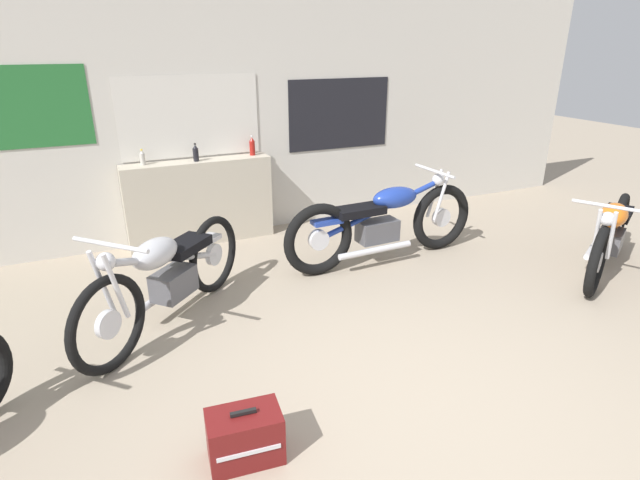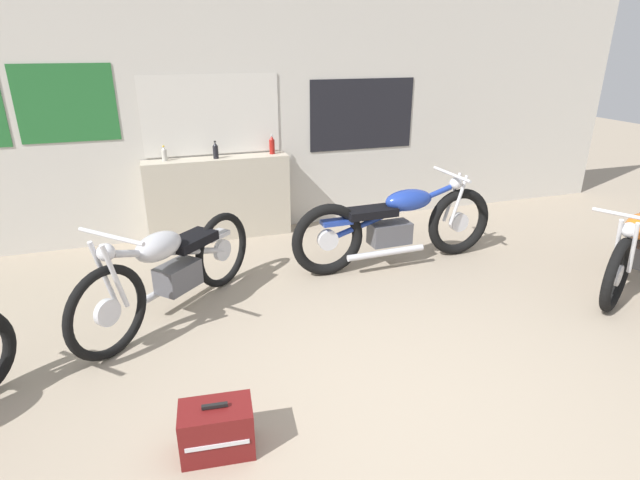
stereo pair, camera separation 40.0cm
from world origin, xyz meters
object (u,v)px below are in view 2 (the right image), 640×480
Objects in this scene: bottle_center at (272,145)px; hard_case_darkred at (217,429)px; bottle_left_center at (216,151)px; motorcycle_silver at (171,268)px; bottle_leftmost at (164,154)px; motorcycle_blue at (397,225)px; motorcycle_orange at (637,245)px.

bottle_center is 3.72m from hard_case_darkred.
bottle_left_center reaches higher than motorcycle_silver.
hard_case_darkred is at bearing -88.82° from bottle_leftmost.
hard_case_darkred is at bearing -85.10° from motorcycle_silver.
motorcycle_blue is at bearing -39.29° from bottle_left_center.
hard_case_darkred is (-1.14, -3.43, -0.91)m from bottle_center.
bottle_left_center reaches higher than motorcycle_blue.
bottle_left_center is 0.09× the size of motorcycle_blue.
hard_case_darkred is (-4.04, -0.89, -0.26)m from motorcycle_orange.
bottle_left_center is (0.55, -0.06, 0.01)m from bottle_leftmost.
bottle_center is 2.27m from motorcycle_silver.
bottle_left_center is 0.87× the size of bottle_center.
bottle_center is at bearing 53.93° from motorcycle_silver.
bottle_left_center is 0.66m from bottle_center.
bottle_left_center is 0.13× the size of motorcycle_silver.
bottle_leftmost is at bearing 174.28° from bottle_left_center.
bottle_left_center is 3.53m from hard_case_darkred.
bottle_center reaches higher than motorcycle_orange.
bottle_left_center reaches higher than hard_case_darkred.
motorcycle_orange is (3.55, -2.48, -0.64)m from bottle_left_center.
bottle_left_center is 1.92m from motorcycle_silver.
bottle_center reaches higher than motorcycle_blue.
bottle_left_center is at bearing 81.84° from hard_case_darkred.
motorcycle_blue is (1.63, -1.33, -0.61)m from bottle_left_center.
bottle_leftmost is at bearing 87.68° from motorcycle_silver.
bottle_leftmost is at bearing 147.55° from motorcycle_blue.
motorcycle_orange reaches higher than hard_case_darkred.
bottle_leftmost reaches higher than motorcycle_orange.
bottle_leftmost is 0.39× the size of hard_case_darkred.
hard_case_darkred is (0.14, -1.66, -0.29)m from motorcycle_silver.
bottle_center is at bearing -0.26° from bottle_leftmost.
motorcycle_silver is at bearing 169.60° from motorcycle_orange.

